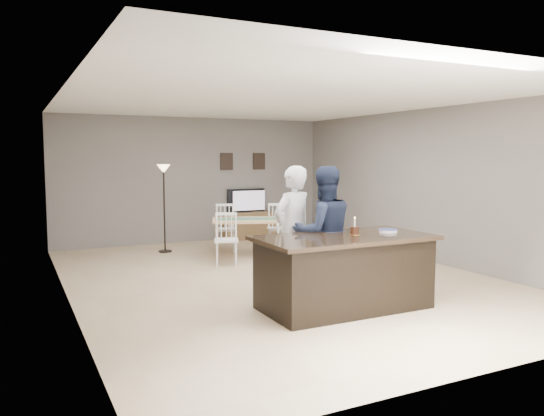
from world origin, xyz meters
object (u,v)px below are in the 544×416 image
kitchen_island (344,272)px  tv_console (249,226)px  woman (293,231)px  floor_lamp (164,184)px  birthday_cake (355,230)px  dining_table (254,225)px  television (248,201)px  plate_stack (388,231)px  man (324,232)px

kitchen_island → tv_console: bearing=77.8°
woman → floor_lamp: (-0.68, 3.95, 0.46)m
tv_console → floor_lamp: 2.51m
kitchen_island → woman: woman is taller
birthday_cake → dining_table: size_ratio=0.10×
birthday_cake → floor_lamp: bearing=103.2°
television → woman: 5.03m
tv_console → dining_table: dining_table is taller
tv_console → television: television is taller
tv_console → plate_stack: (-0.54, -5.57, 0.62)m
tv_console → birthday_cake: (-1.04, -5.55, 0.65)m
birthday_cake → plate_stack: size_ratio=0.93×
man → birthday_cake: bearing=112.8°
kitchen_island → plate_stack: bearing=-0.1°
dining_table → tv_console: bearing=89.0°
kitchen_island → birthday_cake: size_ratio=9.74×
woman → plate_stack: (0.93, -0.83, 0.05)m
tv_console → birthday_cake: birthday_cake is taller
television → dining_table: bearing=69.1°
tv_console → dining_table: (-0.81, -2.04, 0.29)m
birthday_cake → dining_table: bearing=86.2°
television → birthday_cake: bearing=79.5°
television → dining_table: 2.27m
dining_table → birthday_cake: bearing=-73.2°
man → floor_lamp: size_ratio=1.02×
man → birthday_cake: 0.55m
birthday_cake → plate_stack: (0.50, -0.02, -0.03)m
dining_table → plate_stack: bearing=-65.1°
kitchen_island → plate_stack: plate_stack is taller
man → floor_lamp: bearing=-66.4°
dining_table → floor_lamp: size_ratio=1.23×
plate_stack → floor_lamp: size_ratio=0.14×
kitchen_island → man: 0.69m
kitchen_island → woman: size_ratio=1.24×
television → plate_stack: bearing=84.5°
man → plate_stack: man is taller
television → birthday_cake: (-1.04, -5.62, 0.09)m
tv_console → man: bearing=-103.0°
kitchen_island → television: size_ratio=2.35×
man → plate_stack: 0.83m
floor_lamp → dining_table: bearing=-42.8°
kitchen_island → birthday_cake: (0.16, 0.02, 0.50)m
tv_console → television: size_ratio=1.31×
woman → tv_console: bearing=-123.9°
kitchen_island → tv_console: size_ratio=1.79×
television → plate_stack: 5.67m
kitchen_island → dining_table: size_ratio=1.02×
woman → floor_lamp: bearing=-97.0°
tv_console → woman: (-1.47, -4.74, 0.57)m
plate_stack → dining_table: (-0.27, 3.53, -0.33)m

